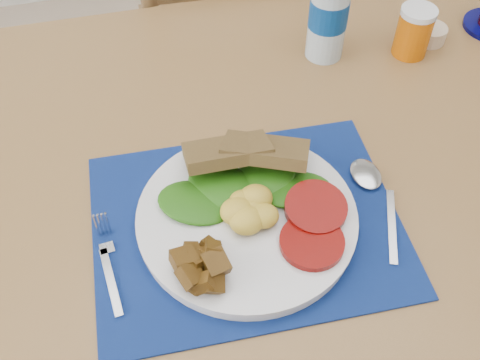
# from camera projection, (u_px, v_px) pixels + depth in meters

# --- Properties ---
(table) EXTENTS (1.40, 0.90, 0.75)m
(table) POSITION_uv_depth(u_px,v_px,m) (339.00, 165.00, 1.01)
(table) COLOR brown
(table) RESTS_ON ground
(chair_far) EXTENTS (0.47, 0.45, 1.21)m
(chair_far) POSITION_uv_depth(u_px,v_px,m) (229.00, 14.00, 1.42)
(chair_far) COLOR #52321D
(chair_far) RESTS_ON ground
(placemat) EXTENTS (0.46, 0.36, 0.00)m
(placemat) POSITION_uv_depth(u_px,v_px,m) (247.00, 223.00, 0.82)
(placemat) COLOR black
(placemat) RESTS_ON table
(breakfast_plate) EXTENTS (0.31, 0.31, 0.08)m
(breakfast_plate) POSITION_uv_depth(u_px,v_px,m) (243.00, 217.00, 0.80)
(breakfast_plate) COLOR silver
(breakfast_plate) RESTS_ON placemat
(fork) EXTENTS (0.03, 0.16, 0.00)m
(fork) POSITION_uv_depth(u_px,v_px,m) (108.00, 260.00, 0.77)
(fork) COLOR #B2B5BA
(fork) RESTS_ON placemat
(spoon) EXTENTS (0.06, 0.20, 0.01)m
(spoon) POSITION_uv_depth(u_px,v_px,m) (373.00, 189.00, 0.85)
(spoon) COLOR #B2B5BA
(spoon) RESTS_ON placemat
(water_bottle) EXTENTS (0.07, 0.07, 0.24)m
(water_bottle) POSITION_uv_depth(u_px,v_px,m) (330.00, 5.00, 1.00)
(water_bottle) COLOR #ADBFCC
(water_bottle) RESTS_ON table
(juice_glass) EXTENTS (0.06, 0.06, 0.09)m
(juice_glass) POSITION_uv_depth(u_px,v_px,m) (413.00, 33.00, 1.05)
(juice_glass) COLOR #C25705
(juice_glass) RESTS_ON table
(ramekin) EXTENTS (0.06, 0.06, 0.03)m
(ramekin) POSITION_uv_depth(u_px,v_px,m) (430.00, 34.00, 1.10)
(ramekin) COLOR beige
(ramekin) RESTS_ON table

